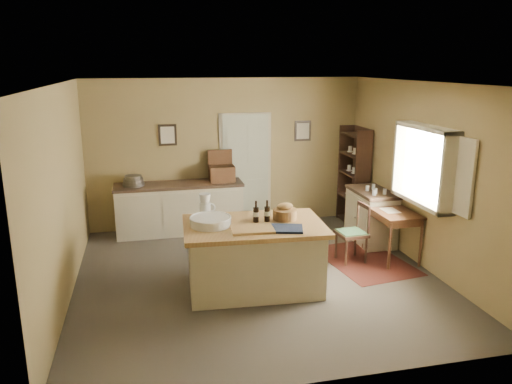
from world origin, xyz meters
TOP-DOWN VIEW (x-y plane):
  - ground at (0.00, 0.00)m, footprint 5.00×5.00m
  - wall_back at (0.00, 2.50)m, footprint 5.00×0.10m
  - wall_front at (0.00, -2.50)m, footprint 5.00×0.10m
  - wall_left at (-2.50, 0.00)m, footprint 0.10×5.00m
  - wall_right at (2.50, 0.00)m, footprint 0.10×5.00m
  - ceiling at (0.00, 0.00)m, footprint 5.00×5.00m
  - door at (0.35, 2.47)m, footprint 0.97×0.06m
  - framed_prints at (0.20, 2.48)m, footprint 2.82×0.02m
  - window at (2.42, -0.20)m, footprint 0.25×1.99m
  - work_island at (-0.13, -0.34)m, footprint 1.90×1.30m
  - sideboard at (-0.90, 2.20)m, footprint 2.24×0.63m
  - rug at (1.75, 0.20)m, footprint 1.30×1.73m
  - writing_desk at (2.20, 0.25)m, footprint 0.58×0.95m
  - desk_chair at (1.53, 0.25)m, footprint 0.44×0.44m
  - right_cabinet at (2.20, 0.98)m, footprint 0.56×1.01m
  - shelving_unit at (2.35, 2.00)m, footprint 0.31×0.82m

SIDE VIEW (x-z plane):
  - ground at x=0.00m, z-range 0.00..0.00m
  - rug at x=1.75m, z-range 0.00..0.01m
  - desk_chair at x=1.53m, z-range 0.00..0.88m
  - right_cabinet at x=2.20m, z-range -0.04..0.95m
  - sideboard at x=-0.90m, z-range -0.11..1.07m
  - work_island at x=-0.13m, z-range -0.12..1.08m
  - writing_desk at x=2.20m, z-range 0.26..1.08m
  - shelving_unit at x=2.35m, z-range 0.00..1.82m
  - door at x=0.35m, z-range 0.00..2.11m
  - wall_back at x=0.00m, z-range 0.00..2.70m
  - wall_front at x=0.00m, z-range 0.00..2.70m
  - wall_left at x=-2.50m, z-range 0.00..2.70m
  - wall_right at x=2.50m, z-range 0.00..2.70m
  - window at x=2.42m, z-range 0.99..2.11m
  - framed_prints at x=0.20m, z-range 1.53..1.91m
  - ceiling at x=0.00m, z-range 2.70..2.70m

